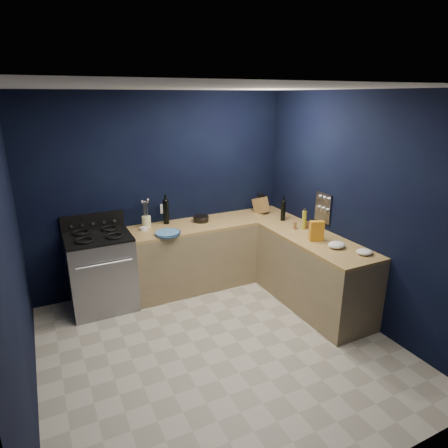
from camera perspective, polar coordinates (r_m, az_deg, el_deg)
floor at (r=4.31m, az=-0.70°, el=-17.83°), size 3.50×3.50×0.02m
ceiling at (r=3.47m, az=-0.88°, el=19.59°), size 3.50×3.50×0.02m
wall_back at (r=5.27m, az=-9.09°, el=4.61°), size 3.50×0.02×2.60m
wall_right at (r=4.69m, az=19.04°, el=2.08°), size 0.02×3.50×2.60m
wall_left at (r=3.38m, az=-28.91°, el=-5.51°), size 0.02×3.50×2.60m
wall_front at (r=2.38m, az=18.41°, el=-14.06°), size 3.50×0.02×2.60m
cab_back at (r=5.45m, az=-1.56°, el=-4.31°), size 2.30×0.63×0.86m
top_back at (r=5.30m, az=-1.60°, el=0.18°), size 2.30×0.63×0.04m
cab_right at (r=4.97m, az=13.00°, el=-7.16°), size 0.63×1.67×0.86m
top_right at (r=4.80m, az=13.38°, el=-2.30°), size 0.63×1.67×0.04m
gas_range at (r=5.04m, az=-17.59°, el=-6.84°), size 0.76×0.66×0.92m
oven_door at (r=4.76m, az=-16.95°, el=-8.45°), size 0.59×0.02×0.42m
cooktop at (r=4.86m, az=-18.13°, el=-1.77°), size 0.76×0.66×0.03m
backguard at (r=5.11m, az=-18.77°, el=0.39°), size 0.76×0.06×0.20m
spice_panel at (r=5.09m, az=14.38°, el=2.36°), size 0.02×0.28×0.38m
wall_outlet at (r=5.30m, az=-8.90°, el=2.25°), size 0.09×0.02×0.13m
plate_stack at (r=4.83m, az=-8.32°, el=-1.37°), size 0.40×0.40×0.04m
ramekin at (r=5.04m, az=-11.72°, el=-0.68°), size 0.13×0.13×0.04m
utensil_crock at (r=5.14m, az=-11.35°, el=0.35°), size 0.12×0.12×0.15m
wine_bottle_back at (r=5.21m, az=-8.53°, el=1.74°), size 0.10×0.10×0.32m
lemon_basket at (r=5.28m, az=-3.40°, el=0.77°), size 0.27×0.27×0.08m
knife_block at (r=5.67m, az=5.44°, el=2.75°), size 0.19×0.28×0.27m
wine_bottle_right at (r=5.35m, az=8.70°, el=1.89°), size 0.08×0.08×0.27m
oil_bottle at (r=5.05m, az=11.71°, el=0.56°), size 0.07×0.07×0.24m
spice_jar_near at (r=5.05m, az=10.37°, el=-0.21°), size 0.06×0.06×0.10m
spice_jar_far at (r=5.13m, az=12.12°, el=-0.10°), size 0.05×0.05×0.09m
crouton_bag at (r=4.68m, az=13.46°, el=-1.01°), size 0.18×0.13×0.24m
towel_front at (r=4.55m, az=16.23°, el=-2.97°), size 0.23×0.21×0.07m
towel_end at (r=4.47m, az=19.97°, el=-3.88°), size 0.20×0.18×0.05m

